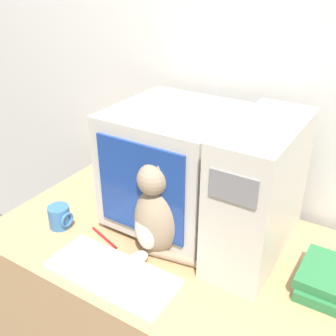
# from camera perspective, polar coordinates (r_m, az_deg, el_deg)

# --- Properties ---
(wall_back) EXTENTS (7.00, 0.05, 2.50)m
(wall_back) POSITION_cam_1_polar(r_m,az_deg,el_deg) (1.55, 10.02, 13.24)
(wall_back) COLOR silver
(wall_back) RESTS_ON ground_plane
(desk) EXTENTS (1.33, 0.75, 0.75)m
(desk) POSITION_cam_1_polar(r_m,az_deg,el_deg) (1.67, 1.11, -20.82)
(desk) COLOR tan
(desk) RESTS_ON ground_plane
(crt_monitor) EXTENTS (0.41, 0.42, 0.44)m
(crt_monitor) POSITION_cam_1_polar(r_m,az_deg,el_deg) (1.42, 0.82, 0.31)
(crt_monitor) COLOR #BCB7AD
(crt_monitor) RESTS_ON desk
(computer_tower) EXTENTS (0.19, 0.46, 0.46)m
(computer_tower) POSITION_cam_1_polar(r_m,az_deg,el_deg) (1.29, 13.06, -3.36)
(computer_tower) COLOR beige
(computer_tower) RESTS_ON desk
(keyboard) EXTENTS (0.43, 0.18, 0.02)m
(keyboard) POSITION_cam_1_polar(r_m,az_deg,el_deg) (1.29, -8.14, -14.85)
(keyboard) COLOR silver
(keyboard) RESTS_ON desk
(cat) EXTENTS (0.26, 0.26, 0.35)m
(cat) POSITION_cam_1_polar(r_m,az_deg,el_deg) (1.30, -1.27, -6.82)
(cat) COLOR gray
(cat) RESTS_ON desk
(book_stack) EXTENTS (0.16, 0.21, 0.07)m
(book_stack) POSITION_cam_1_polar(r_m,az_deg,el_deg) (1.32, 21.93, -14.68)
(book_stack) COLOR #28703D
(book_stack) RESTS_ON desk
(pen) EXTENTS (0.15, 0.05, 0.01)m
(pen) POSITION_cam_1_polar(r_m,az_deg,el_deg) (1.45, -9.23, -9.95)
(pen) COLOR maroon
(pen) RESTS_ON desk
(mug) EXTENTS (0.09, 0.08, 0.09)m
(mug) POSITION_cam_1_polar(r_m,az_deg,el_deg) (1.52, -15.42, -6.86)
(mug) COLOR #33669E
(mug) RESTS_ON desk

